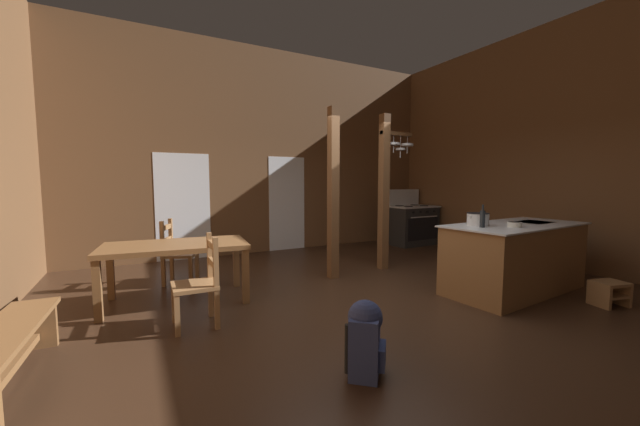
% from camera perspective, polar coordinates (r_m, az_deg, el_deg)
% --- Properties ---
extents(ground_plane, '(8.66, 8.17, 0.10)m').
position_cam_1_polar(ground_plane, '(4.63, 8.46, -14.63)').
color(ground_plane, '#382316').
extents(wall_back, '(8.66, 0.14, 4.29)m').
position_cam_1_polar(wall_back, '(7.73, -8.41, 9.80)').
color(wall_back, brown).
rests_on(wall_back, ground_plane).
extents(wall_right, '(0.14, 8.17, 4.29)m').
position_cam_1_polar(wall_right, '(7.50, 34.41, 9.11)').
color(wall_right, brown).
rests_on(wall_right, ground_plane).
extents(glazed_door_back_left, '(1.00, 0.01, 2.05)m').
position_cam_1_polar(glazed_door_back_left, '(7.24, -21.39, 0.93)').
color(glazed_door_back_left, white).
rests_on(glazed_door_back_left, ground_plane).
extents(glazed_panel_back_right, '(0.84, 0.01, 2.05)m').
position_cam_1_polar(glazed_panel_back_right, '(7.79, -5.39, 1.53)').
color(glazed_panel_back_right, white).
rests_on(glazed_panel_back_right, ground_plane).
extents(kitchen_island, '(2.22, 1.11, 0.93)m').
position_cam_1_polar(kitchen_island, '(5.56, 29.09, -6.36)').
color(kitchen_island, brown).
rests_on(kitchen_island, ground_plane).
extents(stove_range, '(1.16, 0.85, 1.32)m').
position_cam_1_polar(stove_range, '(8.74, 14.61, -1.80)').
color(stove_range, '#252525').
rests_on(stove_range, ground_plane).
extents(support_post_with_pot_rack, '(0.68, 0.22, 2.64)m').
position_cam_1_polar(support_post_with_pot_rack, '(6.13, 10.66, 4.39)').
color(support_post_with_pot_rack, brown).
rests_on(support_post_with_pot_rack, ground_plane).
extents(support_post_center, '(0.14, 0.14, 2.64)m').
position_cam_1_polar(support_post_center, '(5.42, 2.17, 3.14)').
color(support_post_center, brown).
rests_on(support_post_center, ground_plane).
extents(step_stool, '(0.42, 0.36, 0.30)m').
position_cam_1_polar(step_stool, '(5.61, 39.64, -9.81)').
color(step_stool, '#9E7044').
rests_on(step_stool, ground_plane).
extents(dining_table, '(1.79, 1.08, 0.74)m').
position_cam_1_polar(dining_table, '(4.75, -22.38, -5.68)').
color(dining_table, brown).
rests_on(dining_table, ground_plane).
extents(ladderback_chair_near_window, '(0.57, 0.57, 0.95)m').
position_cam_1_polar(ladderback_chair_near_window, '(5.66, -22.30, -6.04)').
color(ladderback_chair_near_window, '#9E7044').
rests_on(ladderback_chair_near_window, ground_plane).
extents(ladderback_chair_by_post, '(0.45, 0.45, 0.95)m').
position_cam_1_polar(ladderback_chair_by_post, '(3.95, -18.99, -10.72)').
color(ladderback_chair_by_post, '#9E7044').
rests_on(ladderback_chair_by_post, ground_plane).
extents(bench_along_left_wall, '(0.44, 1.43, 0.44)m').
position_cam_1_polar(bench_along_left_wall, '(3.59, -41.77, -15.86)').
color(bench_along_left_wall, brown).
rests_on(bench_along_left_wall, ground_plane).
extents(backpack, '(0.39, 0.39, 0.60)m').
position_cam_1_polar(backpack, '(2.91, 7.38, -19.20)').
color(backpack, navy).
rests_on(backpack, ground_plane).
extents(stockpot_on_counter, '(0.35, 0.28, 0.17)m').
position_cam_1_polar(stockpot_on_counter, '(5.09, 24.31, -0.90)').
color(stockpot_on_counter, silver).
rests_on(stockpot_on_counter, kitchen_island).
extents(mixing_bowl_on_counter, '(0.18, 0.18, 0.06)m').
position_cam_1_polar(mixing_bowl_on_counter, '(5.13, 29.11, -1.64)').
color(mixing_bowl_on_counter, silver).
rests_on(mixing_bowl_on_counter, kitchen_island).
extents(bottle_tall_on_counter, '(0.06, 0.06, 0.29)m').
position_cam_1_polar(bottle_tall_on_counter, '(4.88, 24.95, -0.80)').
color(bottle_tall_on_counter, '#1E2328').
rests_on(bottle_tall_on_counter, kitchen_island).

